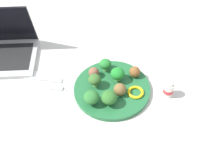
{
  "coord_description": "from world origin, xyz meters",
  "views": [
    {
      "loc": [
        0.09,
        -0.66,
        0.8
      ],
      "look_at": [
        0.0,
        0.0,
        0.04
      ],
      "focal_mm": 45.4,
      "sensor_mm": 36.0,
      "label": 1
    }
  ],
  "objects_px": {
    "broccoli_floret_near_rim": "(110,98)",
    "napkin": "(45,84)",
    "broccoli_floret_center": "(94,81)",
    "yogurt_bottle": "(168,89)",
    "broccoli_floret_mid_right": "(91,97)",
    "meatball_front_right": "(94,72)",
    "plate": "(112,89)",
    "broccoli_floret_back_right": "(105,64)",
    "knife": "(46,87)",
    "fork": "(48,80)",
    "meatball_far_rim": "(135,72)",
    "meatball_mid_right": "(120,89)",
    "broccoli_floret_mid_left": "(118,74)",
    "pepper_ring_near_rim": "(136,92)"
  },
  "relations": [
    {
      "from": "broccoli_floret_near_rim",
      "to": "meatball_front_right",
      "type": "bearing_deg",
      "value": 123.49
    },
    {
      "from": "broccoli_floret_mid_right",
      "to": "broccoli_floret_near_rim",
      "type": "distance_m",
      "value": 0.06
    },
    {
      "from": "plate",
      "to": "yogurt_bottle",
      "type": "height_order",
      "value": "yogurt_bottle"
    },
    {
      "from": "plate",
      "to": "broccoli_floret_near_rim",
      "type": "height_order",
      "value": "broccoli_floret_near_rim"
    },
    {
      "from": "broccoli_floret_mid_left",
      "to": "broccoli_floret_back_right",
      "type": "height_order",
      "value": "broccoli_floret_mid_left"
    },
    {
      "from": "broccoli_floret_near_rim",
      "to": "meatball_far_rim",
      "type": "height_order",
      "value": "broccoli_floret_near_rim"
    },
    {
      "from": "fork",
      "to": "meatball_front_right",
      "type": "bearing_deg",
      "value": 11.33
    },
    {
      "from": "broccoli_floret_center",
      "to": "yogurt_bottle",
      "type": "relative_size",
      "value": 0.8
    },
    {
      "from": "broccoli_floret_mid_right",
      "to": "broccoli_floret_mid_left",
      "type": "xyz_separation_m",
      "value": [
        0.07,
        0.12,
        0.0
      ]
    },
    {
      "from": "broccoli_floret_near_rim",
      "to": "napkin",
      "type": "xyz_separation_m",
      "value": [
        -0.26,
        0.07,
        -0.05
      ]
    },
    {
      "from": "napkin",
      "to": "yogurt_bottle",
      "type": "distance_m",
      "value": 0.46
    },
    {
      "from": "fork",
      "to": "yogurt_bottle",
      "type": "relative_size",
      "value": 1.81
    },
    {
      "from": "broccoli_floret_mid_right",
      "to": "fork",
      "type": "height_order",
      "value": "broccoli_floret_mid_right"
    },
    {
      "from": "broccoli_floret_mid_right",
      "to": "meatball_front_right",
      "type": "bearing_deg",
      "value": 97.04
    },
    {
      "from": "broccoli_floret_back_right",
      "to": "knife",
      "type": "bearing_deg",
      "value": -152.31
    },
    {
      "from": "meatball_far_rim",
      "to": "knife",
      "type": "xyz_separation_m",
      "value": [
        -0.32,
        -0.09,
        -0.03
      ]
    },
    {
      "from": "napkin",
      "to": "yogurt_bottle",
      "type": "relative_size",
      "value": 2.56
    },
    {
      "from": "broccoli_floret_mid_left",
      "to": "broccoli_floret_back_right",
      "type": "xyz_separation_m",
      "value": [
        -0.05,
        0.05,
        -0.0
      ]
    },
    {
      "from": "broccoli_floret_center",
      "to": "broccoli_floret_mid_left",
      "type": "bearing_deg",
      "value": 30.04
    },
    {
      "from": "broccoli_floret_back_right",
      "to": "meatball_mid_right",
      "type": "xyz_separation_m",
      "value": [
        0.07,
        -0.11,
        -0.01
      ]
    },
    {
      "from": "broccoli_floret_back_right",
      "to": "meatball_mid_right",
      "type": "distance_m",
      "value": 0.13
    },
    {
      "from": "broccoli_floret_mid_right",
      "to": "meatball_mid_right",
      "type": "distance_m",
      "value": 0.11
    },
    {
      "from": "broccoli_floret_mid_right",
      "to": "meatball_mid_right",
      "type": "bearing_deg",
      "value": 31.78
    },
    {
      "from": "plate",
      "to": "napkin",
      "type": "distance_m",
      "value": 0.25
    },
    {
      "from": "broccoli_floret_mid_left",
      "to": "napkin",
      "type": "xyz_separation_m",
      "value": [
        -0.27,
        -0.05,
        -0.05
      ]
    },
    {
      "from": "broccoli_floret_near_rim",
      "to": "pepper_ring_near_rim",
      "type": "distance_m",
      "value": 0.11
    },
    {
      "from": "meatball_far_rim",
      "to": "napkin",
      "type": "distance_m",
      "value": 0.34
    },
    {
      "from": "meatball_mid_right",
      "to": "broccoli_floret_center",
      "type": "bearing_deg",
      "value": 168.61
    },
    {
      "from": "broccoli_floret_center",
      "to": "broccoli_floret_back_right",
      "type": "xyz_separation_m",
      "value": [
        0.03,
        0.09,
        -0.0
      ]
    },
    {
      "from": "broccoli_floret_center",
      "to": "fork",
      "type": "xyz_separation_m",
      "value": [
        -0.18,
        0.02,
        -0.04
      ]
    },
    {
      "from": "plate",
      "to": "napkin",
      "type": "xyz_separation_m",
      "value": [
        -0.25,
        -0.01,
        -0.01
      ]
    },
    {
      "from": "broccoli_floret_near_rim",
      "to": "knife",
      "type": "bearing_deg",
      "value": 168.69
    },
    {
      "from": "broccoli_floret_center",
      "to": "meatball_far_rim",
      "type": "relative_size",
      "value": 1.28
    },
    {
      "from": "broccoli_floret_near_rim",
      "to": "napkin",
      "type": "distance_m",
      "value": 0.27
    },
    {
      "from": "fork",
      "to": "plate",
      "type": "bearing_deg",
      "value": -3.07
    },
    {
      "from": "plate",
      "to": "yogurt_bottle",
      "type": "distance_m",
      "value": 0.2
    },
    {
      "from": "plate",
      "to": "fork",
      "type": "bearing_deg",
      "value": 176.93
    },
    {
      "from": "meatball_far_rim",
      "to": "knife",
      "type": "distance_m",
      "value": 0.34
    },
    {
      "from": "broccoli_floret_mid_right",
      "to": "plate",
      "type": "bearing_deg",
      "value": 53.31
    },
    {
      "from": "napkin",
      "to": "knife",
      "type": "bearing_deg",
      "value": -66.15
    },
    {
      "from": "broccoli_floret_back_right",
      "to": "napkin",
      "type": "bearing_deg",
      "value": -157.08
    },
    {
      "from": "broccoli_floret_back_right",
      "to": "broccoli_floret_mid_right",
      "type": "bearing_deg",
      "value": -97.6
    },
    {
      "from": "broccoli_floret_near_rim",
      "to": "broccoli_floret_back_right",
      "type": "distance_m",
      "value": 0.16
    },
    {
      "from": "broccoli_floret_center",
      "to": "meatball_front_right",
      "type": "bearing_deg",
      "value": 103.32
    },
    {
      "from": "meatball_front_right",
      "to": "pepper_ring_near_rim",
      "type": "height_order",
      "value": "meatball_front_right"
    },
    {
      "from": "meatball_front_right",
      "to": "meatball_mid_right",
      "type": "height_order",
      "value": "meatball_mid_right"
    },
    {
      "from": "broccoli_floret_mid_right",
      "to": "meatball_front_right",
      "type": "relative_size",
      "value": 1.36
    },
    {
      "from": "broccoli_floret_near_rim",
      "to": "pepper_ring_near_rim",
      "type": "height_order",
      "value": "broccoli_floret_near_rim"
    },
    {
      "from": "knife",
      "to": "meatball_mid_right",
      "type": "bearing_deg",
      "value": -0.2
    },
    {
      "from": "napkin",
      "to": "yogurt_bottle",
      "type": "bearing_deg",
      "value": 1.63
    }
  ]
}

